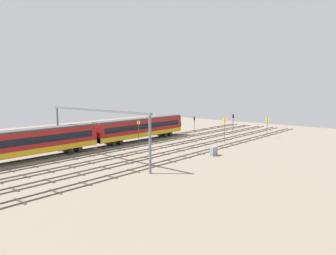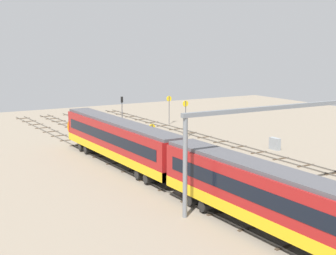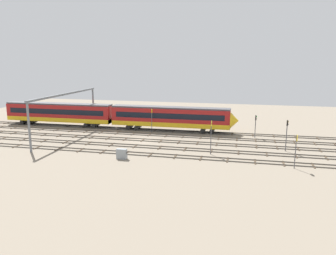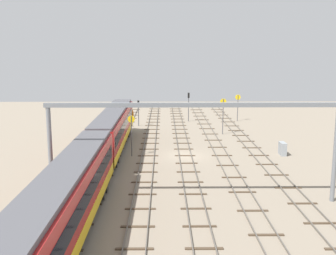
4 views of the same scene
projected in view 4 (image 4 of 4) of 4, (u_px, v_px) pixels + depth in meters
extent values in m
plane|color=gray|center=(185.00, 156.00, 48.49)|extent=(105.40, 105.40, 0.00)
cube|color=#59544C|center=(265.00, 155.00, 48.58)|extent=(89.40, 0.07, 0.16)
cube|color=#59544C|center=(253.00, 155.00, 48.56)|extent=(89.40, 0.07, 0.16)
cube|color=#473828|center=(320.00, 223.00, 29.47)|extent=(0.24, 2.40, 0.08)
cube|color=#473828|center=(302.00, 203.00, 33.30)|extent=(0.24, 2.40, 0.08)
cube|color=#473828|center=(288.00, 188.00, 37.12)|extent=(0.24, 2.40, 0.08)
cube|color=#473828|center=(276.00, 175.00, 40.94)|extent=(0.24, 2.40, 0.08)
cube|color=#473828|center=(267.00, 164.00, 44.76)|extent=(0.24, 2.40, 0.08)
cube|color=#473828|center=(259.00, 155.00, 48.58)|extent=(0.24, 2.40, 0.08)
cube|color=#473828|center=(252.00, 148.00, 52.40)|extent=(0.24, 2.40, 0.08)
cube|color=#473828|center=(246.00, 141.00, 56.22)|extent=(0.24, 2.40, 0.08)
cube|color=#473828|center=(241.00, 135.00, 60.04)|extent=(0.24, 2.40, 0.08)
cube|color=#473828|center=(236.00, 130.00, 63.86)|extent=(0.24, 2.40, 0.08)
cube|color=#473828|center=(232.00, 126.00, 67.68)|extent=(0.24, 2.40, 0.08)
cube|color=#473828|center=(228.00, 122.00, 71.51)|extent=(0.24, 2.40, 0.08)
cube|color=#473828|center=(225.00, 118.00, 75.33)|extent=(0.24, 2.40, 0.08)
cube|color=#473828|center=(222.00, 115.00, 79.15)|extent=(0.24, 2.40, 0.08)
cube|color=#473828|center=(219.00, 112.00, 82.97)|extent=(0.24, 2.40, 0.08)
cube|color=#473828|center=(217.00, 109.00, 86.79)|extent=(0.24, 2.40, 0.08)
cube|color=#473828|center=(215.00, 107.00, 90.61)|extent=(0.24, 2.40, 0.08)
cube|color=#59544C|center=(228.00, 155.00, 48.53)|extent=(89.40, 0.07, 0.16)
cube|color=#59544C|center=(216.00, 155.00, 48.52)|extent=(89.40, 0.07, 0.16)
cube|color=#473828|center=(266.00, 235.00, 27.61)|extent=(0.24, 2.40, 0.08)
cube|color=#473828|center=(253.00, 211.00, 31.79)|extent=(0.24, 2.40, 0.08)
cube|color=#473828|center=(242.00, 192.00, 35.98)|extent=(0.24, 2.40, 0.08)
cube|color=#473828|center=(234.00, 177.00, 40.16)|extent=(0.24, 2.40, 0.08)
cube|color=#473828|center=(227.00, 165.00, 44.35)|extent=(0.24, 2.40, 0.08)
cube|color=#473828|center=(222.00, 156.00, 48.53)|extent=(0.24, 2.40, 0.08)
cube|color=#473828|center=(217.00, 147.00, 52.72)|extent=(0.24, 2.40, 0.08)
cube|color=#473828|center=(213.00, 140.00, 56.90)|extent=(0.24, 2.40, 0.08)
cube|color=#473828|center=(210.00, 134.00, 61.09)|extent=(0.24, 2.40, 0.08)
cube|color=#473828|center=(207.00, 129.00, 65.27)|extent=(0.24, 2.40, 0.08)
cube|color=#473828|center=(204.00, 124.00, 69.46)|extent=(0.24, 2.40, 0.08)
cube|color=#473828|center=(202.00, 120.00, 73.64)|extent=(0.24, 2.40, 0.08)
cube|color=#473828|center=(200.00, 116.00, 77.83)|extent=(0.24, 2.40, 0.08)
cube|color=#473828|center=(198.00, 113.00, 82.01)|extent=(0.24, 2.40, 0.08)
cube|color=#473828|center=(196.00, 110.00, 86.20)|extent=(0.24, 2.40, 0.08)
cube|color=#473828|center=(195.00, 107.00, 90.38)|extent=(0.24, 2.40, 0.08)
cube|color=#59544C|center=(191.00, 155.00, 48.49)|extent=(89.40, 0.07, 0.16)
cube|color=#59544C|center=(179.00, 155.00, 48.47)|extent=(89.40, 0.07, 0.16)
cube|color=#473828|center=(204.00, 249.00, 25.70)|extent=(0.24, 2.40, 0.08)
cube|color=#473828|center=(200.00, 226.00, 28.96)|extent=(0.24, 2.40, 0.08)
cube|color=#473828|center=(196.00, 209.00, 32.21)|extent=(0.24, 2.40, 0.08)
cube|color=#473828|center=(193.00, 194.00, 35.47)|extent=(0.24, 2.40, 0.08)
cube|color=#473828|center=(190.00, 182.00, 38.72)|extent=(0.24, 2.40, 0.08)
cube|color=#473828|center=(188.00, 172.00, 41.98)|extent=(0.24, 2.40, 0.08)
cube|color=#473828|center=(187.00, 163.00, 45.23)|extent=(0.24, 2.40, 0.08)
cube|color=#473828|center=(185.00, 156.00, 48.49)|extent=(0.24, 2.40, 0.08)
cube|color=#473828|center=(184.00, 149.00, 51.74)|extent=(0.24, 2.40, 0.08)
cube|color=#473828|center=(182.00, 143.00, 55.00)|extent=(0.24, 2.40, 0.08)
cube|color=#473828|center=(181.00, 138.00, 58.25)|extent=(0.24, 2.40, 0.08)
cube|color=#473828|center=(180.00, 133.00, 61.51)|extent=(0.24, 2.40, 0.08)
cube|color=#473828|center=(180.00, 129.00, 64.76)|extent=(0.24, 2.40, 0.08)
cube|color=#473828|center=(179.00, 126.00, 68.02)|extent=(0.24, 2.40, 0.08)
cube|color=#473828|center=(178.00, 122.00, 71.27)|extent=(0.24, 2.40, 0.08)
cube|color=#473828|center=(177.00, 119.00, 74.53)|extent=(0.24, 2.40, 0.08)
cube|color=#473828|center=(177.00, 116.00, 77.78)|extent=(0.24, 2.40, 0.08)
cube|color=#473828|center=(176.00, 114.00, 81.04)|extent=(0.24, 2.40, 0.08)
cube|color=#473828|center=(176.00, 111.00, 84.29)|extent=(0.24, 2.40, 0.08)
cube|color=#473828|center=(175.00, 109.00, 87.55)|extent=(0.24, 2.40, 0.08)
cube|color=#473828|center=(175.00, 107.00, 90.80)|extent=(0.24, 2.40, 0.08)
cube|color=#59544C|center=(154.00, 155.00, 48.44)|extent=(89.40, 0.07, 0.16)
cube|color=#59544C|center=(142.00, 155.00, 48.43)|extent=(89.40, 0.07, 0.16)
cube|color=#473828|center=(134.00, 249.00, 25.66)|extent=(0.24, 2.40, 0.08)
cube|color=#473828|center=(138.00, 227.00, 28.91)|extent=(0.24, 2.40, 0.08)
cube|color=#473828|center=(140.00, 209.00, 32.17)|extent=(0.24, 2.40, 0.08)
cube|color=#473828|center=(142.00, 194.00, 35.42)|extent=(0.24, 2.40, 0.08)
cube|color=#473828|center=(144.00, 182.00, 38.68)|extent=(0.24, 2.40, 0.08)
cube|color=#473828|center=(146.00, 172.00, 41.93)|extent=(0.24, 2.40, 0.08)
cube|color=#473828|center=(147.00, 163.00, 45.19)|extent=(0.24, 2.40, 0.08)
cube|color=#473828|center=(148.00, 156.00, 48.44)|extent=(0.24, 2.40, 0.08)
cube|color=#473828|center=(149.00, 149.00, 51.70)|extent=(0.24, 2.40, 0.08)
cube|color=#473828|center=(150.00, 143.00, 54.95)|extent=(0.24, 2.40, 0.08)
cube|color=#473828|center=(151.00, 138.00, 58.21)|extent=(0.24, 2.40, 0.08)
cube|color=#473828|center=(151.00, 133.00, 61.46)|extent=(0.24, 2.40, 0.08)
cube|color=#473828|center=(152.00, 129.00, 64.72)|extent=(0.24, 2.40, 0.08)
cube|color=#473828|center=(153.00, 126.00, 67.97)|extent=(0.24, 2.40, 0.08)
cube|color=#473828|center=(153.00, 122.00, 71.22)|extent=(0.24, 2.40, 0.08)
cube|color=#473828|center=(153.00, 119.00, 74.48)|extent=(0.24, 2.40, 0.08)
cube|color=#473828|center=(154.00, 116.00, 77.73)|extent=(0.24, 2.40, 0.08)
cube|color=#473828|center=(154.00, 114.00, 80.99)|extent=(0.24, 2.40, 0.08)
cube|color=#473828|center=(155.00, 111.00, 84.24)|extent=(0.24, 2.40, 0.08)
cube|color=#473828|center=(155.00, 109.00, 87.50)|extent=(0.24, 2.40, 0.08)
cube|color=#473828|center=(155.00, 107.00, 90.75)|extent=(0.24, 2.40, 0.08)
cube|color=#59544C|center=(117.00, 155.00, 48.39)|extent=(89.40, 0.07, 0.16)
cube|color=#59544C|center=(105.00, 155.00, 48.38)|extent=(89.40, 0.07, 0.16)
cube|color=#473828|center=(64.00, 250.00, 25.47)|extent=(0.24, 2.40, 0.08)
cube|color=#473828|center=(77.00, 224.00, 29.29)|extent=(0.24, 2.40, 0.08)
cube|color=#473828|center=(87.00, 204.00, 33.11)|extent=(0.24, 2.40, 0.08)
cube|color=#473828|center=(95.00, 188.00, 36.93)|extent=(0.24, 2.40, 0.08)
cube|color=#473828|center=(101.00, 175.00, 40.75)|extent=(0.24, 2.40, 0.08)
cube|color=#473828|center=(107.00, 165.00, 44.57)|extent=(0.24, 2.40, 0.08)
cube|color=#473828|center=(111.00, 156.00, 48.39)|extent=(0.24, 2.40, 0.08)
cube|color=#473828|center=(115.00, 148.00, 52.22)|extent=(0.24, 2.40, 0.08)
cube|color=#473828|center=(118.00, 141.00, 56.04)|extent=(0.24, 2.40, 0.08)
cube|color=#473828|center=(121.00, 136.00, 59.86)|extent=(0.24, 2.40, 0.08)
cube|color=#473828|center=(124.00, 131.00, 63.68)|extent=(0.24, 2.40, 0.08)
cube|color=#473828|center=(126.00, 126.00, 67.50)|extent=(0.24, 2.40, 0.08)
cube|color=#473828|center=(128.00, 122.00, 71.32)|extent=(0.24, 2.40, 0.08)
cube|color=#473828|center=(130.00, 118.00, 75.14)|extent=(0.24, 2.40, 0.08)
cube|color=#473828|center=(131.00, 115.00, 78.96)|extent=(0.24, 2.40, 0.08)
cube|color=#473828|center=(133.00, 112.00, 82.78)|extent=(0.24, 2.40, 0.08)
cube|color=#473828|center=(134.00, 109.00, 86.60)|extent=(0.24, 2.40, 0.08)
cube|color=#473828|center=(135.00, 107.00, 90.43)|extent=(0.24, 2.40, 0.08)
cube|color=maroon|center=(114.00, 127.00, 50.92)|extent=(24.00, 2.90, 3.60)
cube|color=gold|center=(114.00, 138.00, 51.16)|extent=(24.00, 2.94, 0.90)
cube|color=#4C4C51|center=(113.00, 112.00, 50.56)|extent=(24.00, 2.50, 0.30)
cube|color=black|center=(125.00, 124.00, 50.85)|extent=(22.00, 0.04, 1.10)
cube|color=black|center=(102.00, 124.00, 50.82)|extent=(22.00, 0.04, 1.10)
cylinder|color=black|center=(104.00, 164.00, 42.89)|extent=(0.90, 2.70, 0.90)
cylinder|color=black|center=(107.00, 159.00, 44.66)|extent=(0.90, 2.70, 0.90)
cylinder|color=black|center=(120.00, 134.00, 57.99)|extent=(0.90, 2.70, 0.90)
cylinder|color=black|center=(121.00, 132.00, 59.76)|extent=(0.90, 2.70, 0.90)
cube|color=maroon|center=(68.00, 198.00, 26.54)|extent=(24.00, 2.90, 3.60)
cube|color=gold|center=(69.00, 218.00, 26.78)|extent=(24.00, 2.94, 0.90)
cube|color=#4C4C51|center=(66.00, 169.00, 26.18)|extent=(24.00, 2.50, 0.30)
cube|color=black|center=(90.00, 191.00, 26.47)|extent=(22.00, 0.04, 1.10)
cube|color=black|center=(45.00, 191.00, 26.44)|extent=(22.00, 0.04, 1.10)
cylinder|color=black|center=(88.00, 195.00, 33.61)|extent=(0.90, 2.70, 0.90)
cylinder|color=black|center=(92.00, 188.00, 35.38)|extent=(0.90, 2.70, 0.90)
cone|color=gold|center=(124.00, 113.00, 63.53)|extent=(1.60, 3.24, 3.24)
cylinder|color=slate|center=(335.00, 155.00, 33.23)|extent=(0.36, 0.36, 7.81)
cylinder|color=slate|center=(50.00, 156.00, 32.98)|extent=(0.36, 0.36, 7.81)
cube|color=slate|center=(194.00, 105.00, 32.36)|extent=(0.40, 23.50, 0.35)
cylinder|color=#4C4C51|center=(238.00, 108.00, 72.25)|extent=(0.12, 0.12, 4.61)
cylinder|color=yellow|center=(238.00, 97.00, 71.94)|extent=(0.05, 0.92, 0.92)
cube|color=black|center=(238.00, 97.00, 71.97)|extent=(0.02, 0.41, 0.12)
cylinder|color=#4C4C51|center=(223.00, 117.00, 60.69)|extent=(0.12, 0.12, 5.25)
cylinder|color=yellow|center=(223.00, 102.00, 60.32)|extent=(0.05, 0.89, 0.89)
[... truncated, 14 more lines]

